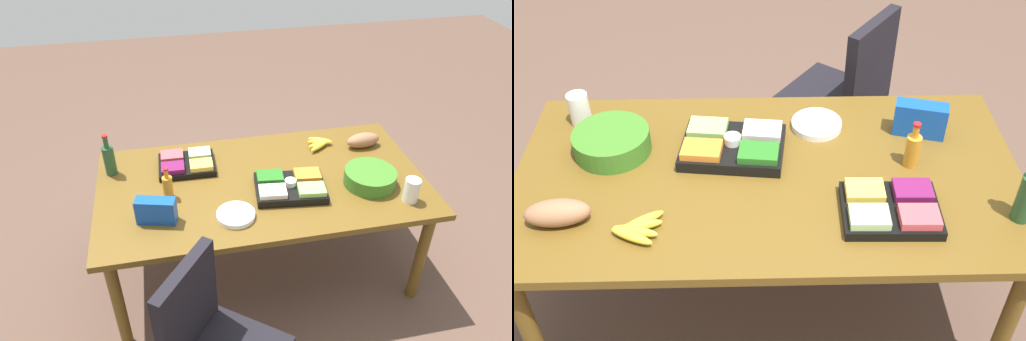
% 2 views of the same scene
% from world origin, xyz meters
% --- Properties ---
extents(ground_plane, '(10.00, 10.00, 0.00)m').
position_xyz_m(ground_plane, '(0.00, 0.00, 0.00)').
color(ground_plane, brown).
extents(conference_table, '(2.04, 1.08, 0.75)m').
position_xyz_m(conference_table, '(0.00, 0.00, 0.68)').
color(conference_table, brown).
rests_on(conference_table, ground).
extents(dressing_bottle, '(0.07, 0.07, 0.21)m').
position_xyz_m(dressing_bottle, '(0.58, 0.04, 0.83)').
color(dressing_bottle, orange).
rests_on(dressing_bottle, conference_table).
extents(salad_bowl, '(0.32, 0.32, 0.10)m').
position_xyz_m(salad_bowl, '(-0.64, 0.16, 0.80)').
color(salad_bowl, '#397122').
rests_on(salad_bowl, conference_table).
extents(veggie_tray, '(0.45, 0.35, 0.09)m').
position_xyz_m(veggie_tray, '(-0.14, 0.14, 0.79)').
color(veggie_tray, black).
rests_on(veggie_tray, conference_table).
extents(fruit_platter, '(0.37, 0.29, 0.07)m').
position_xyz_m(fruit_platter, '(0.45, -0.25, 0.78)').
color(fruit_platter, black).
rests_on(fruit_platter, conference_table).
extents(bread_loaf, '(0.25, 0.13, 0.10)m').
position_xyz_m(bread_loaf, '(-0.77, -0.26, 0.80)').
color(bread_loaf, '#986444').
rests_on(bread_loaf, conference_table).
extents(paper_plate_stack, '(0.25, 0.25, 0.03)m').
position_xyz_m(paper_plate_stack, '(0.22, 0.30, 0.77)').
color(paper_plate_stack, white).
rests_on(paper_plate_stack, conference_table).
extents(banana_bunch, '(0.19, 0.19, 0.04)m').
position_xyz_m(banana_bunch, '(-0.48, -0.32, 0.78)').
color(banana_bunch, yellow).
rests_on(banana_bunch, conference_table).
extents(chip_bag_blue, '(0.23, 0.13, 0.15)m').
position_xyz_m(chip_bag_blue, '(0.66, 0.25, 0.83)').
color(chip_bag_blue, '#1247AE').
rests_on(chip_bag_blue, conference_table).
extents(wine_bottle, '(0.08, 0.08, 0.28)m').
position_xyz_m(wine_bottle, '(0.93, -0.28, 0.86)').
color(wine_bottle, '#244B29').
rests_on(wine_bottle, conference_table).
extents(mayo_jar, '(0.10, 0.10, 0.15)m').
position_xyz_m(mayo_jar, '(-0.82, 0.36, 0.83)').
color(mayo_jar, white).
rests_on(mayo_jar, conference_table).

